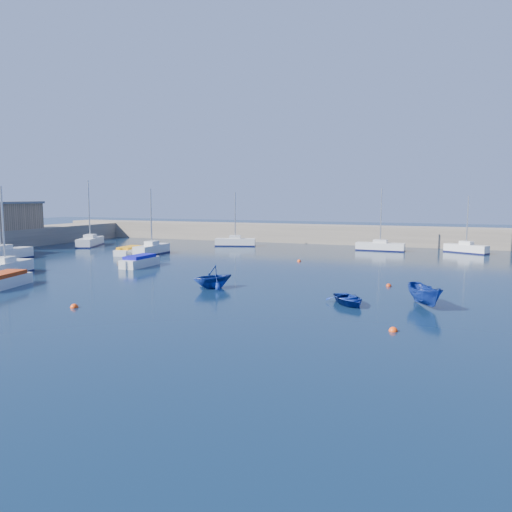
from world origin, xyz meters
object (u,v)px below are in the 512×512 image
(sailboat_7, at_px, (466,248))
(dinghy_right, at_px, (425,295))
(sailboat_1, at_px, (5,268))
(dinghy_left, at_px, (213,277))
(sailboat_6, at_px, (380,246))
(motorboat_2, at_px, (130,251))
(motorboat_1, at_px, (140,261))
(sailboat_3, at_px, (152,249))
(sailboat_4, at_px, (90,241))
(sailboat_2, at_px, (1,254))
(brick_shed_a, at_px, (3,217))
(motorboat_0, at_px, (2,280))
(dinghy_center, at_px, (348,299))
(sailboat_5, at_px, (235,242))

(sailboat_7, relative_size, dinghy_right, 1.92)
(sailboat_1, distance_m, dinghy_left, 19.30)
(sailboat_6, distance_m, dinghy_right, 32.48)
(dinghy_right, bearing_deg, motorboat_2, 125.79)
(motorboat_1, height_order, dinghy_left, dinghy_left)
(sailboat_3, bearing_deg, sailboat_4, 155.50)
(sailboat_3, bearing_deg, sailboat_2, -139.88)
(brick_shed_a, xyz_separation_m, sailboat_3, (22.86, 0.19, -3.48))
(dinghy_right, bearing_deg, motorboat_1, 134.51)
(brick_shed_a, height_order, motorboat_0, brick_shed_a)
(sailboat_4, relative_size, dinghy_center, 2.85)
(motorboat_1, height_order, dinghy_center, motorboat_1)
(brick_shed_a, xyz_separation_m, motorboat_0, (24.60, -22.22, -3.58))
(brick_shed_a, height_order, sailboat_3, sailboat_3)
(sailboat_3, bearing_deg, sailboat_5, 66.96)
(sailboat_4, xyz_separation_m, sailboat_6, (37.84, 8.33, -0.08))
(sailboat_3, height_order, motorboat_2, sailboat_3)
(sailboat_5, bearing_deg, dinghy_center, -163.07)
(brick_shed_a, relative_size, sailboat_4, 0.89)
(brick_shed_a, relative_size, sailboat_2, 0.86)
(sailboat_3, distance_m, dinghy_left, 23.57)
(sailboat_5, distance_m, motorboat_0, 35.39)
(brick_shed_a, height_order, sailboat_2, sailboat_2)
(sailboat_2, distance_m, sailboat_4, 16.35)
(sailboat_5, bearing_deg, motorboat_1, 161.86)
(sailboat_5, xyz_separation_m, motorboat_1, (-0.25, -22.09, -0.06))
(motorboat_0, height_order, dinghy_center, motorboat_0)
(dinghy_right, bearing_deg, brick_shed_a, 134.30)
(sailboat_4, bearing_deg, motorboat_0, -84.55)
(brick_shed_a, xyz_separation_m, sailboat_5, (27.81, 13.02, -3.52))
(brick_shed_a, distance_m, motorboat_2, 20.84)
(brick_shed_a, height_order, sailboat_1, sailboat_1)
(sailboat_1, relative_size, sailboat_5, 1.04)
(sailboat_5, height_order, dinghy_left, sailboat_5)
(brick_shed_a, xyz_separation_m, dinghy_center, (49.56, -18.72, -3.78))
(sailboat_2, relative_size, motorboat_1, 2.01)
(sailboat_5, bearing_deg, sailboat_4, 93.66)
(motorboat_1, relative_size, dinghy_right, 1.29)
(sailboat_2, relative_size, dinghy_right, 2.60)
(sailboat_2, height_order, sailboat_7, sailboat_2)
(sailboat_2, height_order, sailboat_3, sailboat_2)
(sailboat_4, height_order, motorboat_1, sailboat_4)
(dinghy_left, bearing_deg, dinghy_right, 30.29)
(sailboat_1, relative_size, motorboat_2, 1.58)
(motorboat_2, bearing_deg, sailboat_4, 142.90)
(motorboat_0, bearing_deg, brick_shed_a, 125.19)
(sailboat_2, relative_size, sailboat_4, 1.04)
(dinghy_center, bearing_deg, sailboat_7, 43.83)
(motorboat_0, bearing_deg, sailboat_7, 36.47)
(dinghy_left, bearing_deg, sailboat_7, 94.27)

